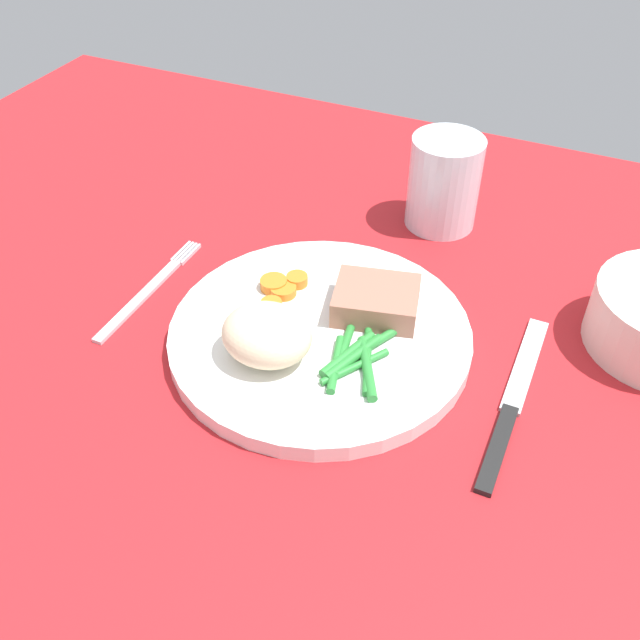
{
  "coord_description": "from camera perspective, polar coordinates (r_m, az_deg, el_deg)",
  "views": [
    {
      "loc": [
        21.83,
        -43.24,
        45.67
      ],
      "look_at": [
        2.65,
        -0.86,
        4.6
      ],
      "focal_mm": 39.93,
      "sensor_mm": 36.0,
      "label": 1
    }
  ],
  "objects": [
    {
      "name": "fork",
      "position": [
        0.71,
        -13.51,
        2.41
      ],
      "size": [
        1.44,
        16.6,
        0.4
      ],
      "rotation": [
        0.0,
        0.0,
        0.03
      ],
      "color": "silver",
      "rests_on": "dining_table"
    },
    {
      "name": "meat_portion",
      "position": [
        0.64,
        4.52,
        1.58
      ],
      "size": [
        8.64,
        7.64,
        2.54
      ],
      "primitive_type": "cube",
      "rotation": [
        0.0,
        0.0,
        0.23
      ],
      "color": "#A86B56",
      "rests_on": "dinner_plate"
    },
    {
      "name": "water_glass",
      "position": [
        0.78,
        9.83,
        10.32
      ],
      "size": [
        7.57,
        7.57,
        9.91
      ],
      "color": "silver",
      "rests_on": "dining_table"
    },
    {
      "name": "carrot_slices",
      "position": [
        0.66,
        -3.19,
        2.46
      ],
      "size": [
        4.03,
        6.53,
        1.12
      ],
      "color": "orange",
      "rests_on": "dinner_plate"
    },
    {
      "name": "green_beans",
      "position": [
        0.6,
        2.86,
        -3.01
      ],
      "size": [
        5.81,
        9.91,
        0.86
      ],
      "color": "#2D8C38",
      "rests_on": "dinner_plate"
    },
    {
      "name": "mashed_potatoes",
      "position": [
        0.59,
        -4.08,
        -1.26
      ],
      "size": [
        7.71,
        6.72,
        4.56
      ],
      "primitive_type": "ellipsoid",
      "color": "beige",
      "rests_on": "dinner_plate"
    },
    {
      "name": "dinner_plate",
      "position": [
        0.63,
        0.0,
        -1.22
      ],
      "size": [
        26.79,
        26.79,
        1.6
      ],
      "primitive_type": "cylinder",
      "color": "white",
      "rests_on": "dining_table"
    },
    {
      "name": "dining_table",
      "position": [
        0.66,
        -1.79,
        -1.27
      ],
      "size": [
        120.0,
        90.0,
        2.0
      ],
      "color": "red",
      "rests_on": "ground"
    },
    {
      "name": "knife",
      "position": [
        0.61,
        15.19,
        -6.38
      ],
      "size": [
        1.7,
        20.5,
        0.64
      ],
      "rotation": [
        0.0,
        0.0,
        0.02
      ],
      "color": "black",
      "rests_on": "dining_table"
    }
  ]
}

